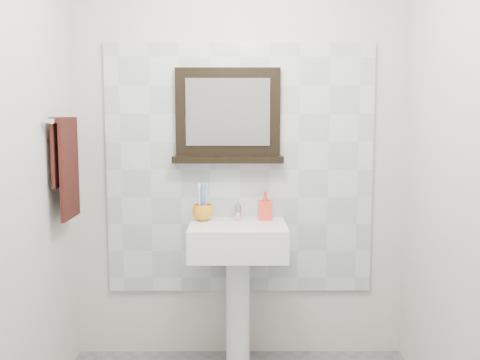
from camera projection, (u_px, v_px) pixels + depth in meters
name	position (u px, v px, depth m)	size (l,w,h in m)	color
back_wall	(240.00, 153.00, 3.38)	(2.00, 0.01, 2.50)	beige
front_wall	(244.00, 225.00, 1.19)	(2.00, 0.01, 2.50)	beige
splashback	(240.00, 169.00, 3.38)	(1.60, 0.02, 1.50)	#B6C0C5
pedestal_sink	(238.00, 255.00, 3.22)	(0.55, 0.44, 0.96)	white
toothbrush_cup	(203.00, 212.00, 3.29)	(0.12, 0.12, 0.10)	orange
toothbrushes	(203.00, 200.00, 3.28)	(0.05, 0.04, 0.21)	white
soap_dispenser	(265.00, 206.00, 3.30)	(0.08, 0.08, 0.17)	#FF1E2C
framed_mirror	(228.00, 118.00, 3.31)	(0.66, 0.11, 0.56)	black
towel_bar	(63.00, 121.00, 3.00)	(0.07, 0.40, 0.03)	silver
hand_towel	(66.00, 160.00, 3.03)	(0.06, 0.30, 0.55)	black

